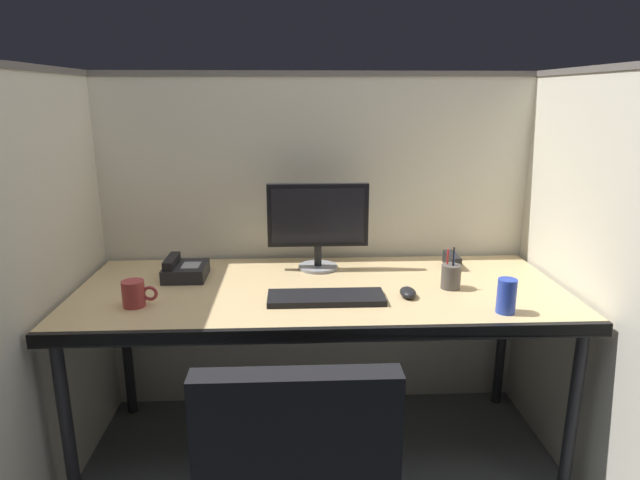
{
  "coord_description": "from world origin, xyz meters",
  "views": [
    {
      "loc": [
        -0.1,
        -1.71,
        1.47
      ],
      "look_at": [
        0.0,
        0.35,
        0.92
      ],
      "focal_mm": 30.42,
      "sensor_mm": 36.0,
      "label": 1
    }
  ],
  "objects_px": {
    "pen_cup": "(451,276)",
    "soda_can": "(506,296)",
    "keyboard_main": "(326,298)",
    "coffee_mug": "(134,294)",
    "desk": "(321,300)",
    "red_stapler": "(452,260)",
    "desk_phone": "(184,270)",
    "monitor_center": "(317,220)",
    "computer_mouse": "(408,292)"
  },
  "relations": [
    {
      "from": "pen_cup",
      "to": "soda_can",
      "type": "height_order",
      "value": "pen_cup"
    },
    {
      "from": "keyboard_main",
      "to": "coffee_mug",
      "type": "distance_m",
      "value": 0.69
    },
    {
      "from": "desk",
      "to": "red_stapler",
      "type": "distance_m",
      "value": 0.65
    },
    {
      "from": "desk_phone",
      "to": "red_stapler",
      "type": "distance_m",
      "value": 1.15
    },
    {
      "from": "soda_can",
      "to": "coffee_mug",
      "type": "bearing_deg",
      "value": 174.74
    },
    {
      "from": "pen_cup",
      "to": "soda_can",
      "type": "bearing_deg",
      "value": -64.02
    },
    {
      "from": "desk",
      "to": "monitor_center",
      "type": "distance_m",
      "value": 0.37
    },
    {
      "from": "monitor_center",
      "to": "coffee_mug",
      "type": "xyz_separation_m",
      "value": [
        -0.67,
        -0.4,
        -0.17
      ]
    },
    {
      "from": "coffee_mug",
      "to": "soda_can",
      "type": "bearing_deg",
      "value": -5.26
    },
    {
      "from": "computer_mouse",
      "to": "soda_can",
      "type": "relative_size",
      "value": 0.79
    },
    {
      "from": "pen_cup",
      "to": "coffee_mug",
      "type": "height_order",
      "value": "pen_cup"
    },
    {
      "from": "keyboard_main",
      "to": "red_stapler",
      "type": "height_order",
      "value": "red_stapler"
    },
    {
      "from": "keyboard_main",
      "to": "computer_mouse",
      "type": "relative_size",
      "value": 4.48
    },
    {
      "from": "coffee_mug",
      "to": "desk_phone",
      "type": "bearing_deg",
      "value": 69.15
    },
    {
      "from": "keyboard_main",
      "to": "coffee_mug",
      "type": "relative_size",
      "value": 3.41
    },
    {
      "from": "keyboard_main",
      "to": "computer_mouse",
      "type": "height_order",
      "value": "computer_mouse"
    },
    {
      "from": "desk",
      "to": "monitor_center",
      "type": "bearing_deg",
      "value": 90.84
    },
    {
      "from": "soda_can",
      "to": "monitor_center",
      "type": "bearing_deg",
      "value": 140.53
    },
    {
      "from": "desk",
      "to": "pen_cup",
      "type": "xyz_separation_m",
      "value": [
        0.51,
        -0.02,
        0.1
      ]
    },
    {
      "from": "desk",
      "to": "coffee_mug",
      "type": "height_order",
      "value": "coffee_mug"
    },
    {
      "from": "monitor_center",
      "to": "keyboard_main",
      "type": "xyz_separation_m",
      "value": [
        0.02,
        -0.38,
        -0.2
      ]
    },
    {
      "from": "coffee_mug",
      "to": "soda_can",
      "type": "xyz_separation_m",
      "value": [
        1.3,
        -0.12,
        0.01
      ]
    },
    {
      "from": "desk",
      "to": "pen_cup",
      "type": "height_order",
      "value": "pen_cup"
    },
    {
      "from": "pen_cup",
      "to": "keyboard_main",
      "type": "bearing_deg",
      "value": -167.62
    },
    {
      "from": "desk_phone",
      "to": "soda_can",
      "type": "distance_m",
      "value": 1.26
    },
    {
      "from": "coffee_mug",
      "to": "desk_phone",
      "type": "distance_m",
      "value": 0.33
    },
    {
      "from": "computer_mouse",
      "to": "desk_phone",
      "type": "bearing_deg",
      "value": 163.58
    },
    {
      "from": "monitor_center",
      "to": "computer_mouse",
      "type": "height_order",
      "value": "monitor_center"
    },
    {
      "from": "pen_cup",
      "to": "red_stapler",
      "type": "relative_size",
      "value": 1.13
    },
    {
      "from": "monitor_center",
      "to": "computer_mouse",
      "type": "distance_m",
      "value": 0.52
    },
    {
      "from": "keyboard_main",
      "to": "soda_can",
      "type": "bearing_deg",
      "value": -13.05
    },
    {
      "from": "computer_mouse",
      "to": "coffee_mug",
      "type": "relative_size",
      "value": 0.76
    },
    {
      "from": "monitor_center",
      "to": "coffee_mug",
      "type": "distance_m",
      "value": 0.8
    },
    {
      "from": "keyboard_main",
      "to": "coffee_mug",
      "type": "bearing_deg",
      "value": -178.07
    },
    {
      "from": "soda_can",
      "to": "pen_cup",
      "type": "bearing_deg",
      "value": 115.98
    },
    {
      "from": "desk_phone",
      "to": "desk",
      "type": "bearing_deg",
      "value": -15.48
    },
    {
      "from": "keyboard_main",
      "to": "soda_can",
      "type": "height_order",
      "value": "soda_can"
    },
    {
      "from": "computer_mouse",
      "to": "red_stapler",
      "type": "distance_m",
      "value": 0.45
    },
    {
      "from": "desk",
      "to": "computer_mouse",
      "type": "xyz_separation_m",
      "value": [
        0.32,
        -0.1,
        0.07
      ]
    },
    {
      "from": "keyboard_main",
      "to": "pen_cup",
      "type": "distance_m",
      "value": 0.51
    },
    {
      "from": "computer_mouse",
      "to": "soda_can",
      "type": "height_order",
      "value": "soda_can"
    },
    {
      "from": "desk",
      "to": "coffee_mug",
      "type": "bearing_deg",
      "value": -167.35
    },
    {
      "from": "keyboard_main",
      "to": "red_stapler",
      "type": "distance_m",
      "value": 0.7
    },
    {
      "from": "soda_can",
      "to": "desk",
      "type": "bearing_deg",
      "value": 156.74
    },
    {
      "from": "computer_mouse",
      "to": "red_stapler",
      "type": "relative_size",
      "value": 0.64
    },
    {
      "from": "desk_phone",
      "to": "soda_can",
      "type": "relative_size",
      "value": 1.56
    },
    {
      "from": "monitor_center",
      "to": "coffee_mug",
      "type": "height_order",
      "value": "monitor_center"
    },
    {
      "from": "pen_cup",
      "to": "desk_phone",
      "type": "distance_m",
      "value": 1.08
    },
    {
      "from": "monitor_center",
      "to": "soda_can",
      "type": "xyz_separation_m",
      "value": [
        0.63,
        -0.52,
        -0.15
      ]
    },
    {
      "from": "desk",
      "to": "coffee_mug",
      "type": "xyz_separation_m",
      "value": [
        -0.67,
        -0.15,
        0.1
      ]
    }
  ]
}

